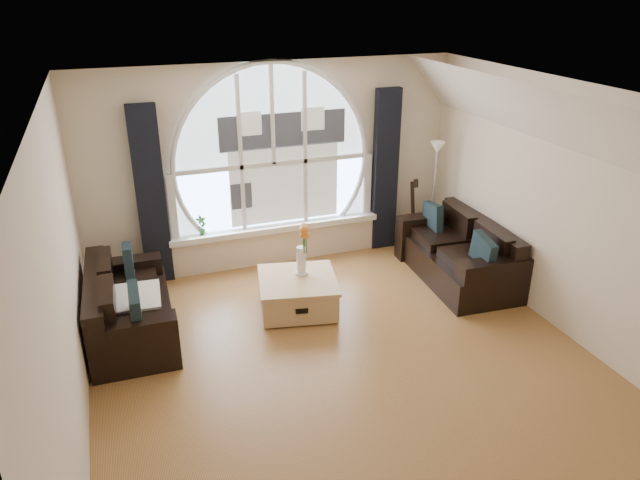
{
  "coord_description": "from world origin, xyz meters",
  "views": [
    {
      "loc": [
        -1.98,
        -4.6,
        3.63
      ],
      "look_at": [
        0.0,
        0.9,
        1.05
      ],
      "focal_mm": 33.37,
      "sensor_mm": 36.0,
      "label": 1
    }
  ],
  "objects": [
    {
      "name": "window_sill",
      "position": [
        0.0,
        2.65,
        0.51
      ],
      "size": [
        2.9,
        0.22,
        0.08
      ],
      "primitive_type": "cube",
      "color": "white",
      "rests_on": "wall_back"
    },
    {
      "name": "attic_slope",
      "position": [
        2.2,
        0.0,
        2.35
      ],
      "size": [
        0.92,
        5.5,
        0.72
      ],
      "primitive_type": "cube",
      "color": "silver",
      "rests_on": "ground"
    },
    {
      "name": "wall_front",
      "position": [
        0.0,
        -2.75,
        1.35
      ],
      "size": [
        5.0,
        0.01,
        2.7
      ],
      "primitive_type": "cube",
      "color": "beige",
      "rests_on": "ground"
    },
    {
      "name": "ceiling",
      "position": [
        0.0,
        0.0,
        2.7
      ],
      "size": [
        5.0,
        5.5,
        0.01
      ],
      "primitive_type": "cube",
      "color": "silver",
      "rests_on": "ground"
    },
    {
      "name": "neighbor_house",
      "position": [
        0.15,
        2.71,
        1.5
      ],
      "size": [
        1.7,
        0.02,
        1.5
      ],
      "primitive_type": "cube",
      "color": "silver",
      "rests_on": "wall_back"
    },
    {
      "name": "throw_blanket",
      "position": [
        -1.97,
        1.27,
        0.5
      ],
      "size": [
        0.59,
        0.59,
        0.1
      ],
      "primitive_type": "cube",
      "rotation": [
        0.0,
        0.0,
        -0.07
      ],
      "color": "silver",
      "rests_on": "sofa_left"
    },
    {
      "name": "arched_window",
      "position": [
        0.0,
        2.72,
        1.62
      ],
      "size": [
        2.6,
        0.06,
        2.15
      ],
      "primitive_type": "cube",
      "color": "silver",
      "rests_on": "wall_back"
    },
    {
      "name": "wall_back",
      "position": [
        0.0,
        2.75,
        1.35
      ],
      "size": [
        5.0,
        0.01,
        2.7
      ],
      "primitive_type": "cube",
      "color": "beige",
      "rests_on": "ground"
    },
    {
      "name": "ground",
      "position": [
        0.0,
        0.0,
        0.0
      ],
      "size": [
        5.0,
        5.5,
        0.01
      ],
      "primitive_type": "cube",
      "color": "brown",
      "rests_on": "ground"
    },
    {
      "name": "potted_plant",
      "position": [
        -1.01,
        2.65,
        0.68
      ],
      "size": [
        0.16,
        0.13,
        0.26
      ],
      "primitive_type": "imported",
      "rotation": [
        0.0,
        0.0,
        0.27
      ],
      "color": "#1E6023",
      "rests_on": "window_sill"
    },
    {
      "name": "sofa_left",
      "position": [
        -2.02,
        1.41,
        0.4
      ],
      "size": [
        0.89,
        1.72,
        0.75
      ],
      "primitive_type": "cube",
      "rotation": [
        0.0,
        0.0,
        -0.03
      ],
      "color": "black",
      "rests_on": "ground"
    },
    {
      "name": "curtain_right",
      "position": [
        1.6,
        2.63,
        1.15
      ],
      "size": [
        0.35,
        0.12,
        2.3
      ],
      "primitive_type": "cube",
      "color": "black",
      "rests_on": "ground"
    },
    {
      "name": "coffee_chest",
      "position": [
        -0.13,
        1.32,
        0.22
      ],
      "size": [
        1.07,
        1.07,
        0.44
      ],
      "primitive_type": "cube",
      "rotation": [
        0.0,
        0.0,
        -0.2
      ],
      "color": "tan",
      "rests_on": "ground"
    },
    {
      "name": "floor_lamp",
      "position": [
        2.2,
        2.28,
        0.8
      ],
      "size": [
        0.24,
        0.24,
        1.6
      ],
      "primitive_type": "cube",
      "color": "#B2B2B2",
      "rests_on": "ground"
    },
    {
      "name": "wall_right",
      "position": [
        2.5,
        0.0,
        1.35
      ],
      "size": [
        0.01,
        5.5,
        2.7
      ],
      "primitive_type": "cube",
      "color": "beige",
      "rests_on": "ground"
    },
    {
      "name": "vase_flowers",
      "position": [
        -0.05,
        1.42,
        0.79
      ],
      "size": [
        0.24,
        0.24,
        0.7
      ],
      "primitive_type": "cube",
      "color": "white",
      "rests_on": "coffee_chest"
    },
    {
      "name": "guitar",
      "position": [
        1.97,
        2.51,
        0.53
      ],
      "size": [
        0.38,
        0.27,
        1.06
      ],
      "primitive_type": "cube",
      "rotation": [
        0.0,
        0.0,
        -0.07
      ],
      "color": "brown",
      "rests_on": "ground"
    },
    {
      "name": "wall_left",
      "position": [
        -2.5,
        0.0,
        1.35
      ],
      "size": [
        0.01,
        5.5,
        2.7
      ],
      "primitive_type": "cube",
      "color": "beige",
      "rests_on": "ground"
    },
    {
      "name": "sofa_right",
      "position": [
        2.06,
        1.35,
        0.4
      ],
      "size": [
        1.0,
        1.84,
        0.79
      ],
      "primitive_type": "cube",
      "rotation": [
        0.0,
        0.0,
        -0.06
      ],
      "color": "black",
      "rests_on": "ground"
    },
    {
      "name": "curtain_left",
      "position": [
        -1.6,
        2.63,
        1.15
      ],
      "size": [
        0.35,
        0.12,
        2.3
      ],
      "primitive_type": "cube",
      "color": "black",
      "rests_on": "ground"
    },
    {
      "name": "window_frame",
      "position": [
        0.0,
        2.69,
        1.62
      ],
      "size": [
        2.76,
        0.08,
        2.15
      ],
      "primitive_type": "cube",
      "color": "white",
      "rests_on": "wall_back"
    }
  ]
}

